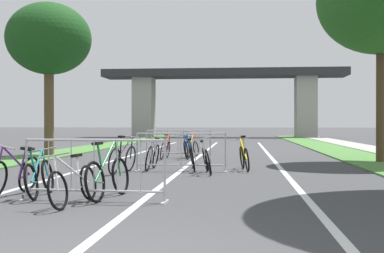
{
  "coord_description": "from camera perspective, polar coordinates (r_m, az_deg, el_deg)",
  "views": [
    {
      "loc": [
        1.67,
        -4.44,
        1.31
      ],
      "look_at": [
        -0.31,
        16.12,
        1.18
      ],
      "focal_mm": 48.14,
      "sensor_mm": 36.0,
      "label": 1
    }
  ],
  "objects": [
    {
      "name": "grass_verge_left",
      "position": [
        27.11,
        -11.25,
        -2.36
      ],
      "size": [
        2.1,
        52.51,
        0.05
      ],
      "primitive_type": "cube",
      "color": "#477A38",
      "rests_on": "ground"
    },
    {
      "name": "grass_verge_right",
      "position": [
        26.34,
        15.29,
        -2.45
      ],
      "size": [
        2.1,
        52.51,
        0.05
      ],
      "primitive_type": "cube",
      "color": "#477A38",
      "rests_on": "ground"
    },
    {
      "name": "sidewalk_path_right",
      "position": [
        26.73,
        19.32,
        -2.38
      ],
      "size": [
        1.71,
        52.51,
        0.08
      ],
      "primitive_type": "cube",
      "color": "#9E9B93",
      "rests_on": "ground"
    },
    {
      "name": "lane_stripe_center",
      "position": [
        19.75,
        0.65,
        -3.43
      ],
      "size": [
        0.14,
        30.38,
        0.01
      ],
      "primitive_type": "cube",
      "color": "silver",
      "rests_on": "ground"
    },
    {
      "name": "lane_stripe_right_lane",
      "position": [
        19.71,
        8.8,
        -3.44
      ],
      "size": [
        0.14,
        30.38,
        0.01
      ],
      "primitive_type": "cube",
      "color": "silver",
      "rests_on": "ground"
    },
    {
      "name": "lane_stripe_left_lane",
      "position": [
        20.18,
        -7.31,
        -3.35
      ],
      "size": [
        0.14,
        30.38,
        0.01
      ],
      "primitive_type": "cube",
      "color": "silver",
      "rests_on": "ground"
    },
    {
      "name": "overpass_bridge",
      "position": [
        47.97,
        3.51,
        4.11
      ],
      "size": [
        22.39,
        3.49,
        6.28
      ],
      "color": "#2D2D30",
      "rests_on": "ground"
    },
    {
      "name": "tree_left_oak_near",
      "position": [
        21.53,
        -15.58,
        9.24
      ],
      "size": [
        3.36,
        3.36,
        6.11
      ],
      "color": "brown",
      "rests_on": "ground"
    },
    {
      "name": "tree_right_cypress_far",
      "position": [
        18.51,
        20.21,
        12.96
      ],
      "size": [
        4.19,
        4.19,
        7.16
      ],
      "color": "#4C3823",
      "rests_on": "ground"
    },
    {
      "name": "crowd_barrier_nearest",
      "position": [
        8.81,
        -10.8,
        -4.79
      ],
      "size": [
        2.5,
        0.58,
        1.05
      ],
      "rotation": [
        0.0,
        0.0,
        -0.06
      ],
      "color": "#ADADB2",
      "rests_on": "ground"
    },
    {
      "name": "crowd_barrier_second",
      "position": [
        13.96,
        -1.25,
        -2.88
      ],
      "size": [
        2.49,
        0.51,
        1.05
      ],
      "rotation": [
        0.0,
        0.0,
        -0.03
      ],
      "color": "#ADADB2",
      "rests_on": "ground"
    },
    {
      "name": "crowd_barrier_third",
      "position": [
        19.42,
        -1.55,
        -1.96
      ],
      "size": [
        2.49,
        0.47,
        1.05
      ],
      "rotation": [
        0.0,
        0.0,
        -0.01
      ],
      "color": "#ADADB2",
      "rests_on": "ground"
    },
    {
      "name": "bicycle_white_0",
      "position": [
        8.5,
        -12.98,
        -6.18
      ],
      "size": [
        0.6,
        1.68,
        0.88
      ],
      "rotation": [
        0.0,
        0.0,
        3.01
      ],
      "color": "black",
      "rests_on": "ground"
    },
    {
      "name": "bicycle_teal_1",
      "position": [
        9.63,
        -16.55,
        -5.37
      ],
      "size": [
        0.57,
        1.63,
        0.89
      ],
      "rotation": [
        0.0,
        0.0,
        0.09
      ],
      "color": "black",
      "rests_on": "ground"
    },
    {
      "name": "bicycle_purple_2",
      "position": [
        9.8,
        -19.16,
        -5.12
      ],
      "size": [
        0.48,
        1.77,
        0.98
      ],
      "rotation": [
        0.0,
        0.0,
        3.01
      ],
      "color": "black",
      "rests_on": "ground"
    },
    {
      "name": "bicycle_black_3",
      "position": [
        13.62,
        -7.67,
        -3.51
      ],
      "size": [
        0.62,
        1.76,
        1.0
      ],
      "rotation": [
        0.0,
        0.0,
        -0.17
      ],
      "color": "black",
      "rests_on": "ground"
    },
    {
      "name": "bicycle_blue_4",
      "position": [
        19.01,
        -0.43,
        -2.42
      ],
      "size": [
        0.52,
        1.76,
        1.05
      ],
      "rotation": [
        0.0,
        0.0,
        3.09
      ],
      "color": "black",
      "rests_on": "ground"
    },
    {
      "name": "bicycle_silver_5",
      "position": [
        14.52,
        -4.37,
        -3.3
      ],
      "size": [
        0.49,
        1.68,
        0.94
      ],
      "rotation": [
        0.0,
        0.0,
        3.11
      ],
      "color": "black",
      "rests_on": "ground"
    },
    {
      "name": "bicycle_green_6",
      "position": [
        9.12,
        -9.28,
        -5.47
      ],
      "size": [
        0.55,
        1.71,
        1.05
      ],
      "rotation": [
        0.0,
        0.0,
        -0.18
      ],
      "color": "black",
      "rests_on": "ground"
    },
    {
      "name": "bicycle_orange_7",
      "position": [
        19.88,
        -0.03,
        -2.4
      ],
      "size": [
        0.5,
        1.62,
        0.93
      ],
      "rotation": [
        0.0,
        0.0,
        -0.22
      ],
      "color": "black",
      "rests_on": "ground"
    },
    {
      "name": "bicycle_yellow_8",
      "position": [
        14.46,
        5.8,
        -3.39
      ],
      "size": [
        0.53,
        1.62,
        0.98
      ],
      "rotation": [
        0.0,
        0.0,
        0.13
      ],
      "color": "black",
      "rests_on": "ground"
    },
    {
      "name": "bicycle_red_9",
      "position": [
        18.93,
        -2.95,
        -2.49
      ],
      "size": [
        0.44,
        1.71,
        0.96
      ],
      "rotation": [
        0.0,
        0.0,
        -0.04
      ],
      "color": "black",
      "rests_on": "ground"
    },
    {
      "name": "bicycle_white_10",
      "position": [
        13.43,
        1.61,
        -3.65
      ],
      "size": [
        0.51,
        1.64,
        0.99
      ],
      "rotation": [
        0.0,
        0.0,
        3.3
      ],
      "color": "black",
      "rests_on": "ground"
    },
    {
      "name": "bicycle_teal_11",
      "position": [
        14.52,
        -0.01,
        -3.3
      ],
      "size": [
        0.62,
        1.75,
        1.04
      ],
      "rotation": [
        0.0,
        0.0,
        0.13
      ],
      "color": "black",
      "rests_on": "ground"
    }
  ]
}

